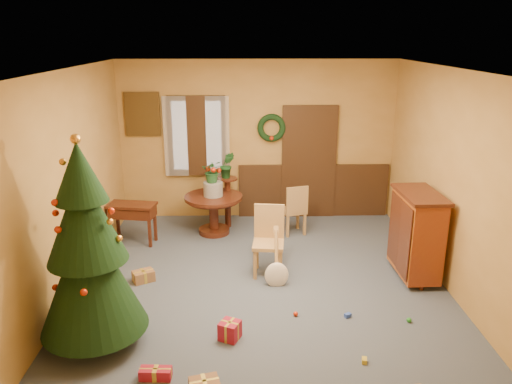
{
  "coord_description": "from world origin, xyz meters",
  "views": [
    {
      "loc": [
        -0.24,
        -6.22,
        3.32
      ],
      "look_at": [
        -0.08,
        0.4,
        1.21
      ],
      "focal_mm": 35.0,
      "sensor_mm": 36.0,
      "label": 1
    }
  ],
  "objects_px": {
    "dining_table": "(214,207)",
    "sideboard": "(416,233)",
    "chair_near": "(269,237)",
    "writing_desk": "(132,214)",
    "christmas_tree": "(88,251)"
  },
  "relations": [
    {
      "from": "dining_table",
      "to": "sideboard",
      "type": "distance_m",
      "value": 3.39
    },
    {
      "from": "chair_near",
      "to": "writing_desk",
      "type": "relative_size",
      "value": 1.22
    },
    {
      "from": "sideboard",
      "to": "christmas_tree",
      "type": "bearing_deg",
      "value": -159.42
    },
    {
      "from": "sideboard",
      "to": "dining_table",
      "type": "bearing_deg",
      "value": 149.85
    },
    {
      "from": "christmas_tree",
      "to": "writing_desk",
      "type": "bearing_deg",
      "value": 93.57
    },
    {
      "from": "chair_near",
      "to": "christmas_tree",
      "type": "xyz_separation_m",
      "value": [
        -2.0,
        -1.73,
        0.6
      ]
    },
    {
      "from": "chair_near",
      "to": "writing_desk",
      "type": "distance_m",
      "value": 2.44
    },
    {
      "from": "dining_table",
      "to": "chair_near",
      "type": "height_order",
      "value": "chair_near"
    },
    {
      "from": "dining_table",
      "to": "christmas_tree",
      "type": "relative_size",
      "value": 0.42
    },
    {
      "from": "writing_desk",
      "to": "sideboard",
      "type": "xyz_separation_m",
      "value": [
        4.23,
        -1.31,
        0.16
      ]
    },
    {
      "from": "chair_near",
      "to": "sideboard",
      "type": "bearing_deg",
      "value": -5.69
    },
    {
      "from": "christmas_tree",
      "to": "writing_desk",
      "type": "xyz_separation_m",
      "value": [
        -0.18,
        2.83,
        -0.62
      ]
    },
    {
      "from": "dining_table",
      "to": "chair_near",
      "type": "relative_size",
      "value": 0.99
    },
    {
      "from": "chair_near",
      "to": "dining_table",
      "type": "bearing_deg",
      "value": 120.34
    },
    {
      "from": "writing_desk",
      "to": "christmas_tree",
      "type": "bearing_deg",
      "value": -86.43
    }
  ]
}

